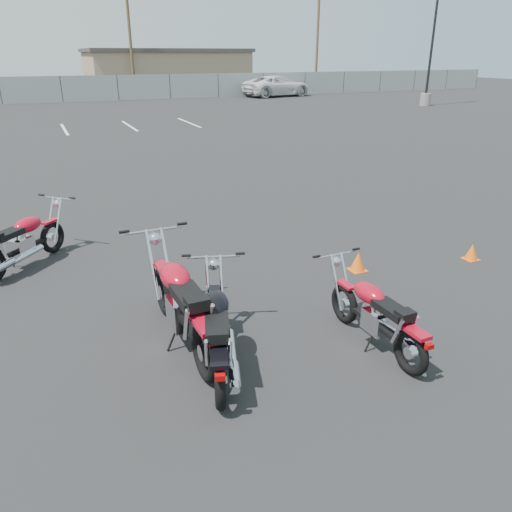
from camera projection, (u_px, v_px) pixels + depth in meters
name	position (u px, v px, depth m)	size (l,w,h in m)	color
ground	(260.00, 319.00, 6.60)	(120.00, 120.00, 0.00)	black
motorcycle_front_red	(23.00, 242.00, 8.07)	(1.61, 1.70, 0.97)	black
motorcycle_second_black	(218.00, 331.00, 5.45)	(1.03, 1.99, 0.98)	black
motorcycle_third_red	(182.00, 304.00, 5.88)	(0.91, 2.35, 1.15)	black
motorcycle_rear_red	(377.00, 315.00, 5.87)	(0.71, 1.84, 0.90)	black
training_cone_near	(358.00, 261.00, 8.04)	(0.26, 0.26, 0.31)	#FF600D
training_cone_far	(472.00, 252.00, 8.48)	(0.23, 0.23, 0.28)	#FF600D
light_pole_east	(430.00, 64.00, 32.81)	(0.80, 0.70, 10.08)	gray
chainlink_fence	(61.00, 89.00, 35.94)	(80.06, 0.06, 1.80)	gray
tan_building_east	(166.00, 70.00, 46.94)	(14.40, 9.40, 3.70)	#9B8264
utility_pole_c	(130.00, 35.00, 40.14)	(1.80, 0.24, 9.00)	#4D3A23
utility_pole_d	(317.00, 38.00, 47.71)	(1.80, 0.24, 9.00)	#4D3A23
parking_line_stripes	(30.00, 131.00, 22.62)	(15.12, 4.00, 0.01)	silver
white_van	(277.00, 80.00, 40.59)	(6.69, 2.67, 2.54)	silver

